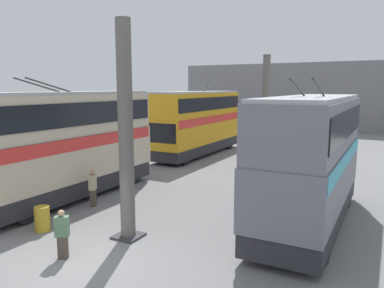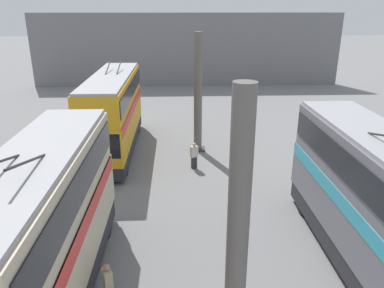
{
  "view_description": "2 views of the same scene",
  "coord_description": "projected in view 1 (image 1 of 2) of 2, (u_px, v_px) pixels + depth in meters",
  "views": [
    {
      "loc": [
        -7.81,
        -7.97,
        5.27
      ],
      "look_at": [
        9.45,
        1.29,
        2.29
      ],
      "focal_mm": 35.0,
      "sensor_mm": 36.0,
      "label": 1
    },
    {
      "loc": [
        -5.05,
        1.37,
        8.92
      ],
      "look_at": [
        11.17,
        0.67,
        2.94
      ],
      "focal_mm": 35.0,
      "sensor_mm": 36.0,
      "label": 2
    }
  ],
  "objects": [
    {
      "name": "person_aisle_foreground",
      "position": [
        62.0,
        233.0,
        11.52
      ],
      "size": [
        0.43,
        0.48,
        1.56
      ],
      "rotation": [
        0.0,
        0.0,
        0.59
      ],
      "color": "#473D33",
      "rests_on": "ground_plane"
    },
    {
      "name": "depot_back_wall",
      "position": [
        319.0,
        97.0,
        45.24
      ],
      "size": [
        0.5,
        36.0,
        8.27
      ],
      "color": "slate",
      "rests_on": "ground_plane"
    },
    {
      "name": "person_aisle_midway",
      "position": [
        244.0,
        156.0,
        24.45
      ],
      "size": [
        0.38,
        0.48,
        1.59
      ],
      "rotation": [
        0.0,
        0.0,
        0.4
      ],
      "color": "#2D2D33",
      "rests_on": "ground_plane"
    },
    {
      "name": "support_column_near",
      "position": [
        126.0,
        136.0,
        12.75
      ],
      "size": [
        0.93,
        0.93,
        7.52
      ],
      "color": "#605B56",
      "rests_on": "ground_plane"
    },
    {
      "name": "person_by_right_row",
      "position": [
        93.0,
        187.0,
        16.6
      ],
      "size": [
        0.48,
        0.38,
        1.66
      ],
      "rotation": [
        0.0,
        0.0,
        5.11
      ],
      "color": "#473D33",
      "rests_on": "ground_plane"
    },
    {
      "name": "bus_right_near",
      "position": [
        68.0,
        139.0,
        17.55
      ],
      "size": [
        9.84,
        2.54,
        5.69
      ],
      "color": "black",
      "rests_on": "ground_plane"
    },
    {
      "name": "bus_left_far",
      "position": [
        311.0,
        153.0,
        14.06
      ],
      "size": [
        9.21,
        2.54,
        5.56
      ],
      "color": "black",
      "rests_on": "ground_plane"
    },
    {
      "name": "oil_drum",
      "position": [
        42.0,
        219.0,
        13.8
      ],
      "size": [
        0.58,
        0.58,
        0.93
      ],
      "color": "#B28E23",
      "rests_on": "ground_plane"
    },
    {
      "name": "bus_right_far",
      "position": [
        198.0,
        119.0,
        29.19
      ],
      "size": [
        10.78,
        2.54,
        5.58
      ],
      "color": "black",
      "rests_on": "ground_plane"
    },
    {
      "name": "support_column_far",
      "position": [
        265.0,
        111.0,
        26.49
      ],
      "size": [
        0.93,
        0.93,
        7.52
      ],
      "color": "#605B56",
      "rests_on": "ground_plane"
    },
    {
      "name": "ground_plane",
      "position": [
        82.0,
        263.0,
        11.32
      ],
      "size": [
        240.0,
        240.0,
        0.0
      ],
      "primitive_type": "plane",
      "color": "slate"
    }
  ]
}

